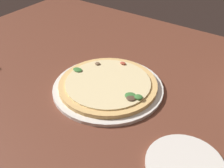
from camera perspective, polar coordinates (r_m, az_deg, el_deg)
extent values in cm
cube|color=brown|center=(79.00, 0.83, -3.68)|extent=(150.00, 110.00, 4.00)
cylinder|color=silver|center=(80.19, -0.81, -0.74)|extent=(31.63, 31.63, 1.00)
cylinder|color=tan|center=(79.54, -0.82, -0.10)|extent=(28.13, 28.13, 1.20)
cylinder|color=beige|center=(79.08, -0.82, 0.37)|extent=(24.30, 24.30, 0.40)
ellipsoid|color=#387033|center=(73.56, 3.81, -2.39)|extent=(3.13, 2.90, 0.43)
ellipsoid|color=#387033|center=(84.36, -7.05, 2.93)|extent=(3.04, 2.16, 0.51)
ellipsoid|color=#4C3828|center=(72.79, 3.90, -2.85)|extent=(2.58, 2.51, 0.47)
ellipsoid|color=#387033|center=(72.67, 5.25, -2.85)|extent=(2.32, 2.08, 0.79)
ellipsoid|color=brown|center=(86.81, -2.99, 4.21)|extent=(1.69, 1.56, 0.55)
ellipsoid|color=#AD4733|center=(86.83, 2.25, 4.28)|extent=(1.87, 1.34, 0.66)
cylinder|color=silver|center=(62.41, 14.65, -15.64)|extent=(16.57, 16.57, 0.90)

